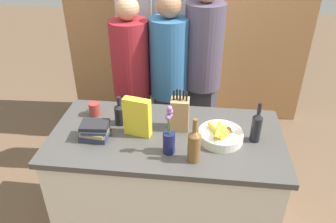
{
  "coord_description": "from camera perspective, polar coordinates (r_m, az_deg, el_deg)",
  "views": [
    {
      "loc": [
        0.22,
        -1.79,
        2.2
      ],
      "look_at": [
        0.0,
        0.1,
        1.05
      ],
      "focal_mm": 35.0,
      "sensor_mm": 36.0,
      "label": 1
    }
  ],
  "objects": [
    {
      "name": "flower_vase",
      "position": [
        1.98,
        0.18,
        -4.46
      ],
      "size": [
        0.08,
        0.08,
        0.34
      ],
      "color": "#191E4C",
      "rests_on": "kitchen_island"
    },
    {
      "name": "bottle_wine",
      "position": [
        1.93,
        4.58,
        -5.77
      ],
      "size": [
        0.08,
        0.08,
        0.29
      ],
      "color": "brown",
      "rests_on": "kitchen_island"
    },
    {
      "name": "book_stack",
      "position": [
        2.19,
        -12.6,
        -3.3
      ],
      "size": [
        0.19,
        0.16,
        0.11
      ],
      "color": "#2D334C",
      "rests_on": "kitchen_island"
    },
    {
      "name": "cereal_box",
      "position": [
        2.15,
        -5.37,
        -0.98
      ],
      "size": [
        0.19,
        0.1,
        0.27
      ],
      "color": "yellow",
      "rests_on": "kitchen_island"
    },
    {
      "name": "coffee_mug",
      "position": [
        2.45,
        -12.66,
        0.46
      ],
      "size": [
        0.08,
        0.12,
        0.1
      ],
      "color": "#99332D",
      "rests_on": "kitchen_island"
    },
    {
      "name": "person_at_sink",
      "position": [
        2.92,
        -6.34,
        5.39
      ],
      "size": [
        0.33,
        0.33,
        1.66
      ],
      "rotation": [
        0.0,
        0.0,
        -0.4
      ],
      "color": "#383842",
      "rests_on": "ground_plane"
    },
    {
      "name": "fruit_bowl",
      "position": [
        2.16,
        9.18,
        -3.96
      ],
      "size": [
        0.3,
        0.3,
        0.11
      ],
      "color": "silver",
      "rests_on": "kitchen_island"
    },
    {
      "name": "bottle_vinegar",
      "position": [
        2.16,
        15.15,
        -2.46
      ],
      "size": [
        0.07,
        0.07,
        0.28
      ],
      "color": "black",
      "rests_on": "kitchen_island"
    },
    {
      "name": "person_in_red_tee",
      "position": [
        2.9,
        6.02,
        7.29
      ],
      "size": [
        0.33,
        0.33,
        1.81
      ],
      "rotation": [
        0.0,
        0.0,
        -0.34
      ],
      "color": "#383842",
      "rests_on": "ground_plane"
    },
    {
      "name": "person_in_blue",
      "position": [
        2.88,
        0.18,
        5.56
      ],
      "size": [
        0.33,
        0.33,
        1.69
      ],
      "rotation": [
        0.0,
        0.0,
        0.26
      ],
      "color": "#383842",
      "rests_on": "ground_plane"
    },
    {
      "name": "kitchen_island",
      "position": [
        2.5,
        -0.27,
        -12.68
      ],
      "size": [
        1.56,
        0.79,
        0.93
      ],
      "color": "silver",
      "rests_on": "ground_plane"
    },
    {
      "name": "bottle_oil",
      "position": [
        2.29,
        -8.36,
        -0.32
      ],
      "size": [
        0.08,
        0.08,
        0.21
      ],
      "color": "black",
      "rests_on": "kitchen_island"
    },
    {
      "name": "refrigerator",
      "position": [
        3.52,
        -0.93,
        11.07
      ],
      "size": [
        0.8,
        0.62,
        1.97
      ],
      "color": "#B7B7BC",
      "rests_on": "ground_plane"
    },
    {
      "name": "knife_block",
      "position": [
        2.21,
        2.07,
        -0.39
      ],
      "size": [
        0.12,
        0.1,
        0.3
      ],
      "color": "tan",
      "rests_on": "kitchen_island"
    },
    {
      "name": "back_wall_wood",
      "position": [
        3.76,
        3.18,
        17.35
      ],
      "size": [
        2.76,
        0.12,
        2.6
      ],
      "color": "#AD7A4C",
      "rests_on": "ground_plane"
    }
  ]
}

